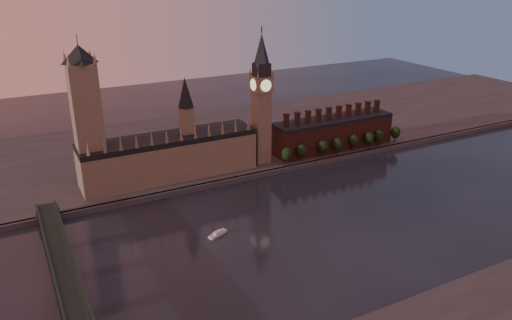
{
  "coord_description": "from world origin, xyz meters",
  "views": [
    {
      "loc": [
        -168.59,
        -221.87,
        153.38
      ],
      "look_at": [
        -23.54,
        55.0,
        30.45
      ],
      "focal_mm": 35.0,
      "sensor_mm": 36.0,
      "label": 1
    }
  ],
  "objects_px": {
    "big_ben": "(261,98)",
    "westminster_bridge": "(70,290)",
    "river_boat": "(218,234)",
    "victoria_tower": "(87,116)"
  },
  "relations": [
    {
      "from": "big_ben",
      "to": "westminster_bridge",
      "type": "xyz_separation_m",
      "value": [
        -165.0,
        -112.7,
        -49.39
      ]
    },
    {
      "from": "westminster_bridge",
      "to": "river_boat",
      "type": "distance_m",
      "value": 92.9
    },
    {
      "from": "victoria_tower",
      "to": "river_boat",
      "type": "bearing_deg",
      "value": -59.47
    },
    {
      "from": "victoria_tower",
      "to": "westminster_bridge",
      "type": "xyz_separation_m",
      "value": [
        -35.0,
        -117.7,
        -51.65
      ]
    },
    {
      "from": "big_ben",
      "to": "river_boat",
      "type": "xyz_separation_m",
      "value": [
        -76.18,
        -86.25,
        -55.82
      ]
    },
    {
      "from": "victoria_tower",
      "to": "big_ben",
      "type": "relative_size",
      "value": 1.01
    },
    {
      "from": "big_ben",
      "to": "river_boat",
      "type": "height_order",
      "value": "big_ben"
    },
    {
      "from": "big_ben",
      "to": "westminster_bridge",
      "type": "distance_m",
      "value": 205.83
    },
    {
      "from": "big_ben",
      "to": "westminster_bridge",
      "type": "height_order",
      "value": "big_ben"
    },
    {
      "from": "victoria_tower",
      "to": "river_boat",
      "type": "distance_m",
      "value": 120.81
    }
  ]
}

